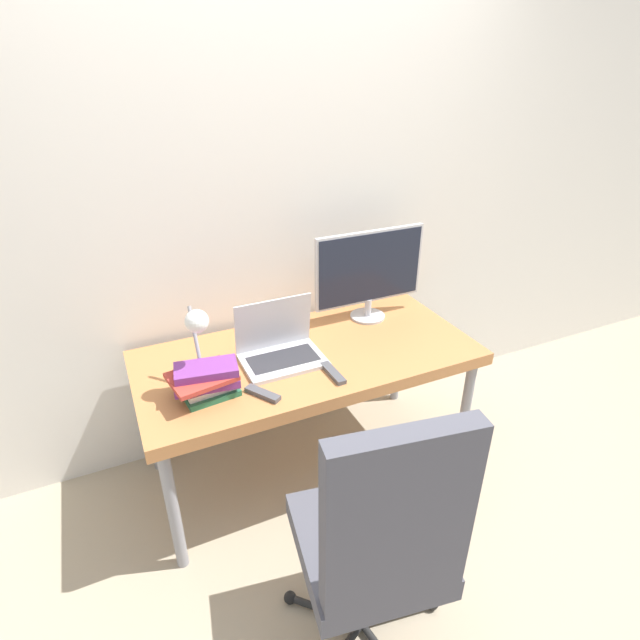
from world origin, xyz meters
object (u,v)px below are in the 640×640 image
at_px(desk_lamp, 197,336).
at_px(book_stack, 206,380).
at_px(office_chair, 379,539).
at_px(laptop, 280,348).
at_px(monitor, 369,271).

height_order(desk_lamp, book_stack, desk_lamp).
bearing_deg(book_stack, office_chair, -69.07).
distance_m(laptop, book_stack, 0.39).
relative_size(laptop, monitor, 0.61).
xyz_separation_m(laptop, book_stack, (-0.37, -0.13, 0.01)).
height_order(laptop, desk_lamp, desk_lamp).
distance_m(monitor, office_chair, 1.37).
bearing_deg(laptop, desk_lamp, -168.87).
distance_m(laptop, monitor, 0.64).
xyz_separation_m(desk_lamp, book_stack, (0.00, -0.06, -0.18)).
bearing_deg(book_stack, monitor, 19.13).
bearing_deg(office_chair, desk_lamp, 109.88).
bearing_deg(desk_lamp, book_stack, -86.82).
bearing_deg(monitor, book_stack, -160.87).
distance_m(monitor, desk_lamp, 0.98).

